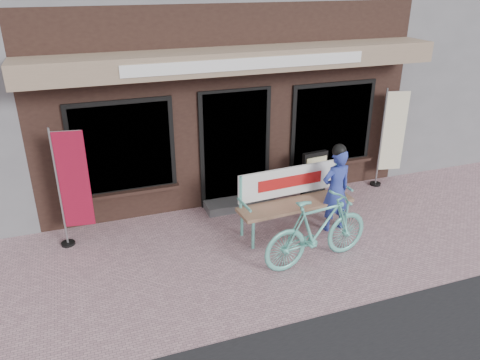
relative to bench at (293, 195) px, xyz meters
name	(u,v)px	position (x,y,z in m)	size (l,w,h in m)	color
ground	(277,255)	(-0.58, -0.70, -0.63)	(70.00, 70.00, 0.00)	#B58A94
storefront	(191,25)	(-0.58, 4.26, 2.36)	(7.00, 6.77, 6.00)	black
neighbor_right_near	(471,20)	(7.92, 4.80, 2.17)	(10.00, 7.00, 5.60)	slate
bench	(293,195)	(0.00, 0.00, 0.00)	(2.02, 0.64, 1.08)	#62BFAF
person	(336,189)	(0.66, -0.25, 0.12)	(0.56, 0.39, 1.54)	#2C3B9A
bicycle	(317,230)	(-0.10, -1.05, -0.09)	(0.51, 1.81, 1.09)	#62BFAF
nobori_red	(72,186)	(-3.46, 0.70, 0.39)	(0.59, 0.25, 1.99)	gray
nobori_cream	(391,137)	(2.62, 1.00, 0.41)	(0.60, 0.26, 2.03)	gray
menu_stand	(314,177)	(0.82, 0.79, -0.11)	(0.51, 0.16, 1.02)	black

